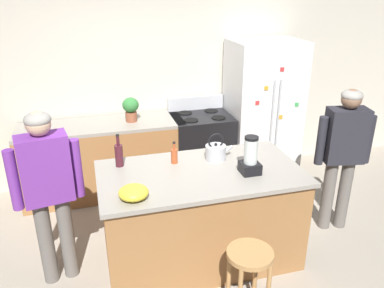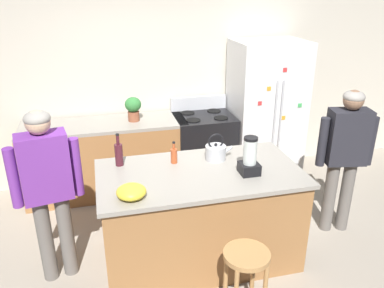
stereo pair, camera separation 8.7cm
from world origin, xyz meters
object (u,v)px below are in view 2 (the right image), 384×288
(refrigerator, at_px, (265,112))
(bar_stool, at_px, (246,268))
(blender_appliance, at_px, (250,158))
(tea_kettle, at_px, (216,152))
(stove_range, at_px, (204,149))
(potted_plant, at_px, (133,107))
(mixing_bowl, at_px, (131,192))
(kitchen_island, at_px, (200,215))
(bottle_cooking_sauce, at_px, (174,155))
(bottle_wine, at_px, (119,154))
(person_by_sink_right, at_px, (345,150))
(person_by_island_left, at_px, (47,183))

(refrigerator, height_order, bar_stool, refrigerator)
(blender_appliance, bearing_deg, tea_kettle, 118.95)
(stove_range, distance_m, potted_plant, 1.10)
(bar_stool, bearing_deg, blender_appliance, 68.47)
(potted_plant, relative_size, blender_appliance, 0.86)
(refrigerator, bearing_deg, mixing_bowl, -137.19)
(potted_plant, bearing_deg, refrigerator, -1.66)
(blender_appliance, bearing_deg, bar_stool, -111.53)
(kitchen_island, xyz_separation_m, stove_range, (0.46, 1.52, 0.01))
(blender_appliance, height_order, bottle_cooking_sauce, blender_appliance)
(mixing_bowl, bearing_deg, potted_plant, 83.29)
(blender_appliance, bearing_deg, bottle_wine, 157.82)
(bar_stool, xyz_separation_m, bottle_wine, (-0.84, 1.16, 0.55))
(refrigerator, relative_size, bar_stool, 2.84)
(refrigerator, xyz_separation_m, bar_stool, (-1.17, -2.35, -0.42))
(refrigerator, relative_size, stove_range, 1.66)
(person_by_sink_right, height_order, tea_kettle, person_by_sink_right)
(bar_stool, bearing_deg, person_by_island_left, 148.28)
(person_by_island_left, distance_m, person_by_sink_right, 2.90)
(stove_range, height_order, person_by_sink_right, person_by_sink_right)
(refrigerator, height_order, stove_range, refrigerator)
(stove_range, bearing_deg, blender_appliance, -91.55)
(potted_plant, bearing_deg, kitchen_island, -74.41)
(person_by_island_left, xyz_separation_m, bar_stool, (1.46, -0.90, -0.46))
(stove_range, relative_size, tea_kettle, 4.09)
(blender_appliance, bearing_deg, mixing_bowl, -170.78)
(kitchen_island, bearing_deg, bottle_cooking_sauce, 128.28)
(stove_range, bearing_deg, tea_kettle, -100.68)
(kitchen_island, height_order, tea_kettle, tea_kettle)
(bar_stool, height_order, mixing_bowl, mixing_bowl)
(person_by_island_left, bearing_deg, blender_appliance, -6.57)
(bar_stool, height_order, bottle_wine, bottle_wine)
(stove_range, height_order, mixing_bowl, stove_range)
(refrigerator, relative_size, bottle_wine, 5.92)
(refrigerator, xyz_separation_m, mixing_bowl, (-1.96, -1.82, 0.07))
(kitchen_island, height_order, person_by_island_left, person_by_island_left)
(kitchen_island, bearing_deg, blender_appliance, -18.73)
(stove_range, height_order, bar_stool, stove_range)
(blender_appliance, relative_size, bottle_cooking_sauce, 1.62)
(person_by_island_left, bearing_deg, bottle_cooking_sauce, 9.17)
(stove_range, xyz_separation_m, tea_kettle, (-0.25, -1.30, 0.54))
(potted_plant, distance_m, blender_appliance, 1.89)
(bottle_cooking_sauce, bearing_deg, stove_range, 62.97)
(person_by_island_left, bearing_deg, kitchen_island, -2.54)
(mixing_bowl, distance_m, tea_kettle, 1.02)
(bottle_wine, bearing_deg, mixing_bowl, -85.65)
(refrigerator, xyz_separation_m, bottle_cooking_sauce, (-1.50, -1.26, 0.09))
(refrigerator, distance_m, tea_kettle, 1.68)
(person_by_island_left, distance_m, blender_appliance, 1.76)
(stove_range, distance_m, bar_stool, 2.39)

